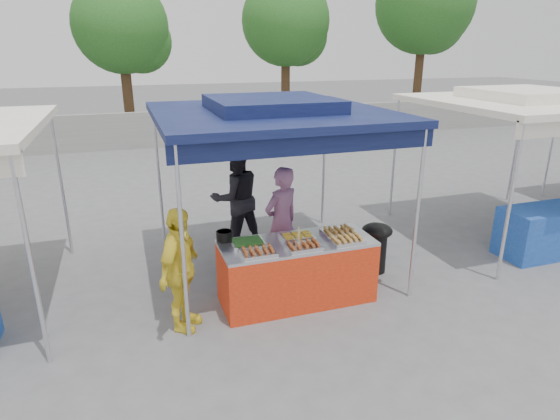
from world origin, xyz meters
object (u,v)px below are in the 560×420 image
object	(u,v)px
vendor_table	(297,271)
customer_person	(180,270)
vendor_woman	(281,223)
helper_man	(236,198)
cooking_pot	(224,236)
wok_burner	(376,243)

from	to	relation	value
vendor_table	customer_person	distance (m)	1.58
vendor_table	vendor_woman	xyz separation A→B (m)	(0.04, 0.76, 0.40)
helper_man	vendor_table	bearing A→B (deg)	90.97
cooking_pot	helper_man	distance (m)	1.69
vendor_woman	customer_person	distance (m)	1.84
helper_man	customer_person	distance (m)	2.43
wok_burner	customer_person	world-z (taller)	customer_person
wok_burner	vendor_woman	bearing A→B (deg)	169.81
cooking_pot	wok_burner	bearing A→B (deg)	2.18
vendor_woman	helper_man	size ratio (longest dim) A/B	0.93
wok_burner	vendor_woman	xyz separation A→B (m)	(-1.38, 0.34, 0.38)
cooking_pot	wok_burner	size ratio (longest dim) A/B	0.28
vendor_woman	cooking_pot	bearing A→B (deg)	-0.14
vendor_woman	customer_person	world-z (taller)	vendor_woman
helper_man	vendor_woman	bearing A→B (deg)	99.16
wok_burner	customer_person	distance (m)	3.03
vendor_table	vendor_woman	bearing A→B (deg)	86.78
vendor_woman	helper_man	bearing A→B (deg)	-96.61
helper_man	customer_person	bearing A→B (deg)	51.77
cooking_pot	wok_burner	distance (m)	2.36
wok_burner	helper_man	distance (m)	2.37
vendor_table	customer_person	xyz separation A→B (m)	(-1.53, -0.19, 0.34)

